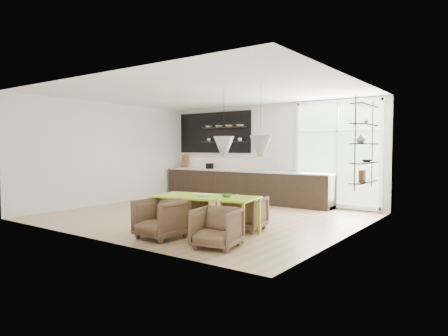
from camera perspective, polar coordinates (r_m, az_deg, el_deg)
room at (r=9.95m, az=3.65°, el=2.01°), size 7.02×6.01×2.91m
kitchen_run at (r=12.02m, az=2.55°, el=-1.93°), size 5.54×0.69×2.75m
right_shelving at (r=8.86m, az=19.34°, el=2.96°), size 0.26×1.22×1.90m
dining_table at (r=7.49m, az=-2.72°, el=-4.40°), size 2.09×1.23×0.72m
armchair_back_left at (r=8.42m, az=-3.81°, el=-5.94°), size 0.91×0.92×0.65m
armchair_back_right at (r=7.91m, az=3.07°, el=-6.41°), size 0.81×0.83×0.68m
armchair_front_left at (r=7.26m, az=-9.01°, el=-7.15°), size 0.80×0.83×0.71m
armchair_front_right at (r=6.53m, az=-1.01°, el=-8.55°), size 0.83×0.85×0.65m
wire_stool at (r=7.68m, az=-11.14°, el=-7.40°), size 0.31×0.31×0.39m
table_book at (r=7.63m, az=-3.62°, el=-3.79°), size 0.26×0.32×0.03m
table_bowl at (r=7.34m, az=0.40°, el=-3.94°), size 0.20×0.20×0.06m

